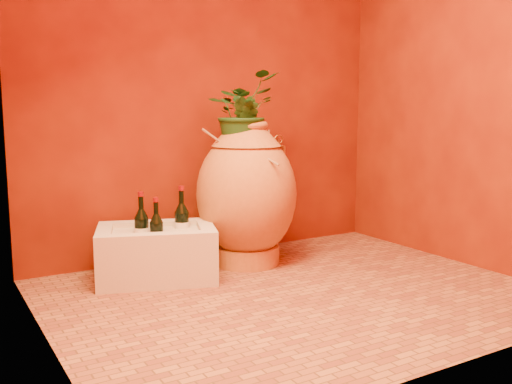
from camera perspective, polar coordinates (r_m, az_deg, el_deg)
floor at (r=3.06m, az=4.07°, el=-10.12°), size 2.50×2.50×0.00m
wall_back at (r=3.77m, az=-4.62°, el=12.65°), size 2.50×0.02×2.50m
wall_left at (r=2.43m, az=-21.50°, el=14.43°), size 0.02×2.00×2.50m
wall_right at (r=3.77m, az=20.49°, el=12.16°), size 0.02×2.00×2.50m
amphora at (r=3.53m, az=-0.96°, el=-0.18°), size 0.72×0.72×0.89m
stone_basin at (r=3.31m, az=-9.90°, el=-6.13°), size 0.76×0.65×0.30m
wine_bottle_a at (r=3.27m, az=-11.36°, el=-3.77°), size 0.08×0.08×0.34m
wine_bottle_b at (r=3.20m, az=-9.91°, el=-4.16°), size 0.08×0.08×0.32m
wine_bottle_c at (r=3.37m, az=-7.42°, el=-3.24°), size 0.09×0.09×0.35m
wall_tap at (r=3.94m, az=2.39°, el=4.69°), size 0.07×0.15×0.16m
plant_main at (r=3.50m, az=-1.42°, el=8.06°), size 0.55×0.52×0.48m
plant_side at (r=3.42m, az=-1.22°, el=6.75°), size 0.23×0.24×0.34m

